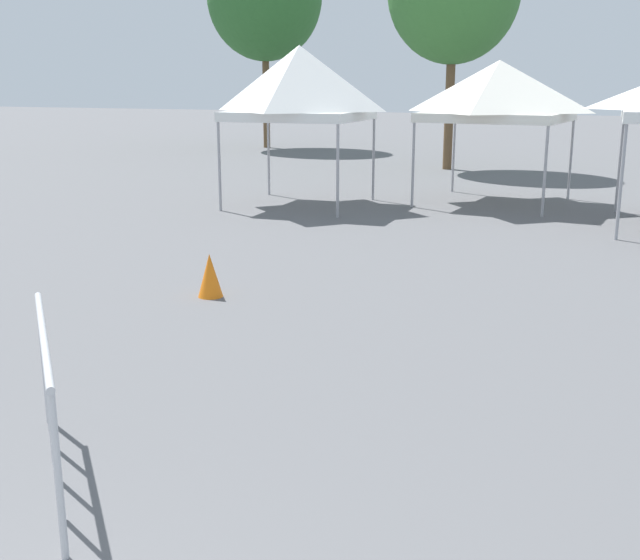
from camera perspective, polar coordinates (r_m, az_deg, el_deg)
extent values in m
cylinder|color=#9E9EA3|center=(16.81, -7.36, 8.52)|extent=(0.06, 0.06, 2.07)
cylinder|color=#9E9EA3|center=(15.80, 1.30, 8.28)|extent=(0.06, 0.06, 2.07)
cylinder|color=#9E9EA3|center=(19.20, -3.78, 9.30)|extent=(0.06, 0.06, 2.07)
cylinder|color=#9E9EA3|center=(18.32, 3.93, 9.06)|extent=(0.06, 0.06, 2.07)
pyramid|color=white|center=(17.41, -1.52, 14.50)|extent=(2.93, 2.93, 1.38)
cube|color=white|center=(17.42, -1.50, 11.91)|extent=(2.91, 2.91, 0.20)
cylinder|color=#9E9EA3|center=(17.30, 6.81, 8.63)|extent=(0.06, 0.06, 2.03)
cylinder|color=#9E9EA3|center=(16.52, 16.12, 7.92)|extent=(0.06, 0.06, 2.03)
cylinder|color=#9E9EA3|center=(19.97, 9.73, 9.26)|extent=(0.06, 0.06, 2.03)
cylinder|color=#9E9EA3|center=(19.30, 17.84, 8.63)|extent=(0.06, 0.06, 2.03)
pyramid|color=white|center=(18.14, 12.90, 13.62)|extent=(3.19, 3.19, 1.11)
cube|color=white|center=(18.16, 12.79, 11.55)|extent=(3.16, 3.16, 0.20)
cylinder|color=#9E9EA3|center=(14.46, 21.14, 7.02)|extent=(0.06, 0.06, 2.19)
cylinder|color=#9E9EA3|center=(17.67, 21.05, 8.16)|extent=(0.06, 0.06, 2.19)
cylinder|color=brown|center=(25.26, 9.41, 12.28)|extent=(0.28, 0.28, 3.80)
cylinder|color=brown|center=(33.52, -3.95, 13.21)|extent=(0.28, 0.28, 4.21)
cylinder|color=#B7BABF|center=(5.48, -19.54, -3.77)|extent=(1.50, 1.54, 0.05)
cylinder|color=#B7BABF|center=(4.75, -18.56, -13.36)|extent=(0.04, 0.04, 1.05)
cylinder|color=#B7BABF|center=(6.59, -19.48, -5.58)|extent=(0.04, 0.04, 1.05)
cylinder|color=#B7BABF|center=(5.15, -18.89, -10.49)|extent=(0.04, 0.04, 0.92)
cylinder|color=#B7BABF|center=(5.64, -19.14, -8.34)|extent=(0.04, 0.04, 0.92)
cylinder|color=#B7BABF|center=(6.13, -19.36, -6.54)|extent=(0.04, 0.04, 0.92)
cone|color=orange|center=(10.05, -8.03, 0.34)|extent=(0.32, 0.32, 0.56)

